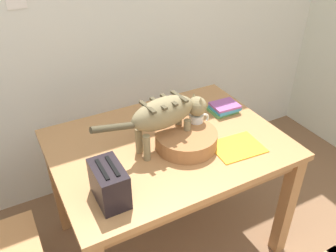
# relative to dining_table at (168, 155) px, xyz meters

# --- Properties ---
(wall_rear) EXTENTS (4.25, 0.11, 2.50)m
(wall_rear) POSITION_rel_dining_table_xyz_m (-0.09, 0.79, 0.60)
(wall_rear) COLOR silver
(wall_rear) RESTS_ON ground_plane
(dining_table) EXTENTS (1.20, 0.89, 0.75)m
(dining_table) POSITION_rel_dining_table_xyz_m (0.00, 0.00, 0.00)
(dining_table) COLOR #B37C49
(dining_table) RESTS_ON ground_plane
(cat) EXTENTS (0.64, 0.17, 0.29)m
(cat) POSITION_rel_dining_table_xyz_m (-0.02, -0.03, 0.29)
(cat) COLOR #867751
(cat) RESTS_ON dining_table
(saucer_bowl) EXTENTS (0.18, 0.18, 0.04)m
(saucer_bowl) POSITION_rel_dining_table_xyz_m (0.17, -0.01, 0.11)
(saucer_bowl) COLOR teal
(saucer_bowl) RESTS_ON dining_table
(coffee_mug) EXTENTS (0.12, 0.08, 0.09)m
(coffee_mug) POSITION_rel_dining_table_xyz_m (0.17, -0.01, 0.17)
(coffee_mug) COLOR silver
(coffee_mug) RESTS_ON saucer_bowl
(magazine) EXTENTS (0.27, 0.22, 0.01)m
(magazine) POSITION_rel_dining_table_xyz_m (0.29, -0.21, 0.09)
(magazine) COLOR gold
(magazine) RESTS_ON dining_table
(book_stack) EXTENTS (0.16, 0.14, 0.05)m
(book_stack) POSITION_rel_dining_table_xyz_m (0.44, 0.11, 0.12)
(book_stack) COLOR #549954
(book_stack) RESTS_ON dining_table
(wicker_basket) EXTENTS (0.32, 0.32, 0.08)m
(wicker_basket) POSITION_rel_dining_table_xyz_m (0.07, -0.08, 0.14)
(wicker_basket) COLOR #9E673C
(wicker_basket) RESTS_ON dining_table
(toaster) EXTENTS (0.12, 0.20, 0.18)m
(toaster) POSITION_rel_dining_table_xyz_m (-0.41, -0.25, 0.18)
(toaster) COLOR black
(toaster) RESTS_ON dining_table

